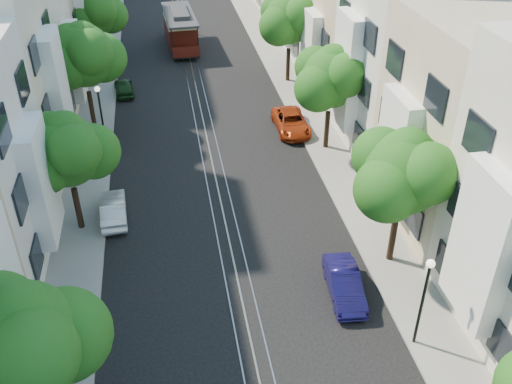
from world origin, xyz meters
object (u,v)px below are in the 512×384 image
tree_e_b (405,174)px  parked_car_w_mid (113,209)px  parked_car_e_mid (344,284)px  tree_e_c (332,79)px  tree_e_d (290,20)px  parked_car_e_far (291,122)px  tree_w_b (68,153)px  lamp_west (100,109)px  tree_w_a (23,345)px  parked_car_w_far (124,87)px  cable_car (180,27)px  tree_w_d (96,14)px  tree_w_c (84,57)px  lamp_east (425,290)px

tree_e_b → parked_car_w_mid: 14.64m
tree_e_b → parked_car_e_mid: 5.34m
tree_e_c → parked_car_e_mid: (-2.86, -12.83, -3.99)m
parked_car_e_mid → tree_e_c: bearing=82.0°
tree_e_d → parked_car_e_far: bearing=-101.4°
tree_e_c → parked_car_w_mid: 14.50m
tree_w_b → tree_e_b: bearing=-19.1°
tree_e_b → lamp_west: tree_e_b is taller
tree_w_a → parked_car_w_mid: (1.54, 12.64, -4.14)m
parked_car_e_far → parked_car_w_mid: 13.83m
tree_e_d → parked_car_w_far: size_ratio=2.07×
tree_w_b → parked_car_w_far: bearing=84.0°
tree_e_c → parked_car_e_mid: tree_e_c is taller
parked_car_e_far → tree_w_b: bearing=-145.7°
cable_car → parked_car_e_far: 18.83m
tree_e_b → tree_w_d: size_ratio=1.03×
tree_w_b → tree_w_c: tree_w_c is taller
parked_car_e_far → parked_car_w_mid: bearing=-144.2°
tree_e_c → tree_e_d: 11.00m
cable_car → parked_car_w_far: size_ratio=2.45×
tree_e_c → tree_w_d: size_ratio=1.00×
tree_w_b → tree_w_c: size_ratio=0.88×
parked_car_e_far → parked_car_w_mid: parked_car_e_far is taller
parked_car_w_mid → cable_car: bearing=-104.7°
tree_w_a → lamp_west: size_ratio=1.61×
tree_w_a → parked_car_e_mid: bearing=24.2°
lamp_east → parked_car_e_far: bearing=92.1°
tree_w_c → parked_car_w_far: 7.51m
tree_e_c → tree_w_b: tree_e_c is taller
tree_w_a → lamp_east: 13.72m
tree_w_b → lamp_east: (13.44, -9.98, -1.55)m
parked_car_w_mid → parked_car_w_far: (0.21, 16.10, -0.03)m
parked_car_e_far → tree_e_b: bearing=-83.3°
lamp_east → parked_car_w_mid: size_ratio=1.16×
tree_w_c → parked_car_w_far: tree_w_c is taller
lamp_east → parked_car_e_far: 18.87m
cable_car → parked_car_w_mid: cable_car is taller
tree_w_a → lamp_west: (0.84, 20.02, -1.89)m
tree_w_b → parked_car_e_far: bearing=34.5°
tree_w_c → parked_car_w_mid: size_ratio=1.98×
lamp_east → parked_car_e_mid: lamp_east is taller
tree_w_b → lamp_west: tree_w_b is taller
tree_w_c → tree_w_d: bearing=90.0°
parked_car_e_mid → tree_w_b: bearing=153.9°
parked_car_w_mid → tree_w_c: bearing=-85.1°
tree_w_d → lamp_east: tree_w_d is taller
lamp_west → parked_car_e_mid: 18.44m
tree_e_b → tree_w_a: 16.01m
parked_car_e_mid → parked_car_w_far: 25.52m
tree_e_d → tree_w_b: tree_e_d is taller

